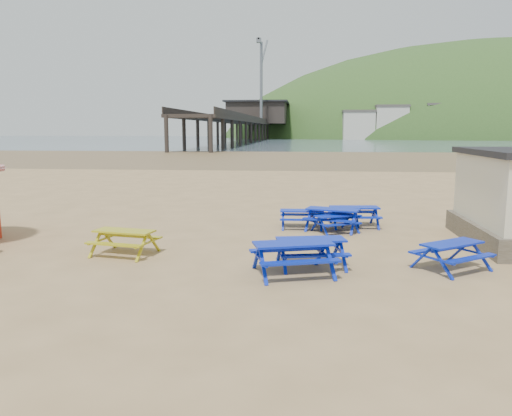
# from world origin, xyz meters

# --- Properties ---
(ground) EXTENTS (400.00, 400.00, 0.00)m
(ground) POSITION_xyz_m (0.00, 0.00, 0.00)
(ground) COLOR tan
(ground) RESTS_ON ground
(wet_sand) EXTENTS (400.00, 400.00, 0.00)m
(wet_sand) POSITION_xyz_m (0.00, 55.00, 0.00)
(wet_sand) COLOR brown
(wet_sand) RESTS_ON ground
(sea) EXTENTS (400.00, 400.00, 0.00)m
(sea) POSITION_xyz_m (0.00, 170.00, 0.01)
(sea) COLOR #4C5F6D
(sea) RESTS_ON ground
(picnic_table_blue_a) EXTENTS (1.71, 1.40, 0.70)m
(picnic_table_blue_a) POSITION_xyz_m (1.19, 3.05, 0.35)
(picnic_table_blue_a) COLOR #032BAF
(picnic_table_blue_a) RESTS_ON ground
(picnic_table_blue_b) EXTENTS (2.02, 1.68, 0.79)m
(picnic_table_blue_b) POSITION_xyz_m (3.25, 3.52, 0.40)
(picnic_table_blue_b) COLOR #032BAF
(picnic_table_blue_b) RESTS_ON ground
(picnic_table_blue_c) EXTENTS (1.93, 1.81, 0.64)m
(picnic_table_blue_c) POSITION_xyz_m (2.45, 2.37, 0.32)
(picnic_table_blue_c) COLOR #032BAF
(picnic_table_blue_c) RESTS_ON ground
(picnic_table_blue_d) EXTENTS (2.16, 1.87, 0.80)m
(picnic_table_blue_d) POSITION_xyz_m (1.50, -2.48, 0.40)
(picnic_table_blue_d) COLOR #032BAF
(picnic_table_blue_d) RESTS_ON ground
(picnic_table_blue_e) EXTENTS (2.46, 2.19, 0.86)m
(picnic_table_blue_e) POSITION_xyz_m (1.03, -3.32, 0.43)
(picnic_table_blue_e) COLOR #032BAF
(picnic_table_blue_e) RESTS_ON ground
(picnic_table_blue_f) EXTENTS (2.31, 2.23, 0.76)m
(picnic_table_blue_f) POSITION_xyz_m (5.32, -2.41, 0.38)
(picnic_table_blue_f) COLOR #032BAF
(picnic_table_blue_f) RESTS_ON ground
(picnic_table_yellow) EXTENTS (2.06, 1.78, 0.76)m
(picnic_table_yellow) POSITION_xyz_m (-4.14, -1.72, 0.38)
(picnic_table_yellow) COLOR #A89B11
(picnic_table_yellow) RESTS_ON ground
(pier) EXTENTS (24.00, 220.00, 39.29)m
(pier) POSITION_xyz_m (-17.99, 178.23, 5.46)
(pier) COLOR black
(pier) RESTS_ON ground
(headland_town) EXTENTS (264.00, 144.00, 108.00)m
(headland_town) POSITION_xyz_m (90.00, 229.68, -9.91)
(headland_town) COLOR #2D4C1E
(headland_town) RESTS_ON ground
(picnic_table_blue_g) EXTENTS (2.32, 2.06, 0.82)m
(picnic_table_blue_g) POSITION_xyz_m (2.37, 2.75, 0.41)
(picnic_table_blue_g) COLOR #032BAF
(picnic_table_blue_g) RESTS_ON ground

